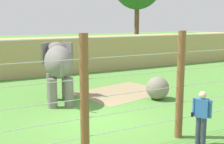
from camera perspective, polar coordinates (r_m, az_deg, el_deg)
ground_plane at (r=11.53m, az=-2.43°, el=-9.03°), size 120.00×120.00×0.00m
dirt_patch at (r=15.71m, az=1.79°, el=-3.82°), size 4.95×4.14×0.01m
embankment_wall at (r=20.97m, az=-14.79°, el=2.78°), size 36.00×1.80×2.46m
elephant at (r=13.85m, az=-10.03°, el=1.54°), size 1.87×3.50×2.65m
enrichment_ball at (r=14.41m, az=8.57°, el=-3.00°), size 1.08×1.08×1.08m
cable_fence at (r=8.79m, az=4.79°, el=-3.52°), size 10.83×0.24×3.41m
zookeeper at (r=9.46m, az=16.49°, el=-7.87°), size 0.43×0.52×1.67m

